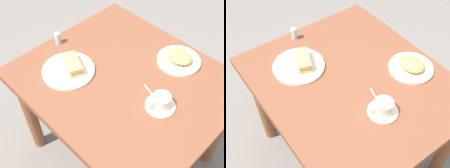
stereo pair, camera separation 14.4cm
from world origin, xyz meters
TOP-DOWN VIEW (x-y plane):
  - ground_plane at (0.00, 0.00)m, footprint 6.00×6.00m
  - dining_table at (0.00, 0.00)m, footprint 1.04×0.90m
  - sandwich_plate at (-0.24, -0.17)m, footprint 0.28×0.28m
  - sandwich_front at (-0.23, -0.15)m, footprint 0.16×0.12m
  - coffee_saucer at (0.24, -0.01)m, footprint 0.14×0.14m
  - coffee_cup at (0.24, -0.01)m, footprint 0.09×0.11m
  - spoon at (0.17, 0.01)m, footprint 0.10×0.04m
  - side_plate at (0.12, 0.30)m, footprint 0.23×0.23m
  - side_food_pile at (0.12, 0.30)m, footprint 0.14×0.12m
  - salt_shaker at (-0.46, -0.07)m, footprint 0.03×0.03m

SIDE VIEW (x-z plane):
  - ground_plane at x=0.00m, z-range 0.00..0.00m
  - dining_table at x=0.00m, z-range 0.25..0.98m
  - coffee_saucer at x=0.24m, z-range 0.73..0.74m
  - sandwich_plate at x=-0.24m, z-range 0.73..0.75m
  - side_plate at x=0.12m, z-range 0.73..0.75m
  - spoon at x=0.17m, z-range 0.74..0.75m
  - salt_shaker at x=-0.46m, z-range 0.73..0.80m
  - side_food_pile at x=0.12m, z-range 0.75..0.79m
  - sandwich_front at x=-0.23m, z-range 0.75..0.80m
  - coffee_cup at x=0.24m, z-range 0.75..0.81m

